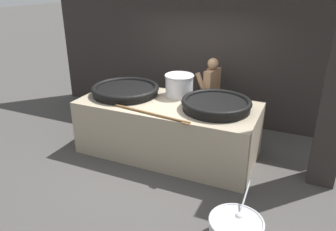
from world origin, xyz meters
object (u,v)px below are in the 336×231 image
object	(u,v)px
giant_wok_near	(125,90)
giant_wok_far	(216,104)
stock_pot	(179,85)
prep_bowl_vegetables	(235,230)
cook	(211,93)

from	to	relation	value
giant_wok_near	giant_wok_far	bearing A→B (deg)	-1.58
giant_wok_near	stock_pot	xyz separation A→B (m)	(0.99, 0.33, 0.13)
prep_bowl_vegetables	giant_wok_far	bearing A→B (deg)	114.93
giant_wok_near	stock_pot	size ratio (longest dim) A/B	2.34
cook	prep_bowl_vegetables	world-z (taller)	cook
giant_wok_far	stock_pot	size ratio (longest dim) A/B	2.16
giant_wok_near	prep_bowl_vegetables	xyz separation A→B (m)	(2.66, -1.85, -0.93)
stock_pot	prep_bowl_vegetables	distance (m)	2.95
giant_wok_near	stock_pot	world-z (taller)	stock_pot
giant_wok_far	prep_bowl_vegetables	world-z (taller)	giant_wok_far
giant_wok_far	stock_pot	bearing A→B (deg)	155.68
giant_wok_far	cook	bearing A→B (deg)	110.68
giant_wok_near	giant_wok_far	size ratio (longest dim) A/B	1.08
giant_wok_far	cook	world-z (taller)	cook
giant_wok_far	stock_pot	world-z (taller)	stock_pot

